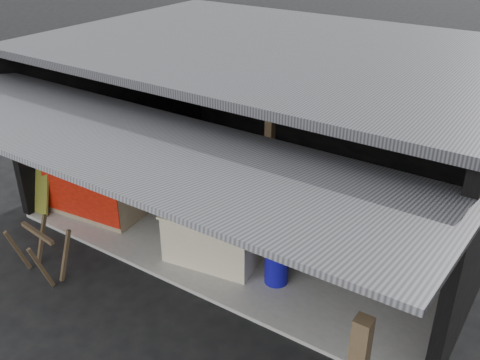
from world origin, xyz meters
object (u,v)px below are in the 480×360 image
Objects in this scene: white_crate at (247,209)px; plastic_chair at (371,215)px; sawhorse at (40,248)px; water_barrel at (277,267)px; banana_table at (214,236)px; neighbor_stall at (95,188)px.

white_crate is 1.97m from plastic_chair.
sawhorse is 1.56× the size of water_barrel.
banana_table is 1.64× the size of white_crate.
white_crate is 0.57× the size of neighbor_stall.
neighbor_stall reaches higher than sawhorse.
water_barrel is at bearing -38.21° from white_crate.
water_barrel is at bearing -4.77° from neighbor_stall.
white_crate is (0.05, 0.83, 0.08)m from banana_table.
neighbor_stall is (-2.56, -0.89, 0.02)m from white_crate.
white_crate is at bearing 12.91° from neighbor_stall.
white_crate is 1.18× the size of plastic_chair.
plastic_chair is (1.73, 0.95, -0.00)m from white_crate.
white_crate reaches higher than plastic_chair.
plastic_chair is at bearing 28.38° from white_crate.
neighbor_stall is 2.08× the size of plastic_chair.
water_barrel is 0.62× the size of plastic_chair.
neighbor_stall is 1.75m from sawhorse.
banana_table is 3.10× the size of water_barrel.
plastic_chair reaches higher than water_barrel.
banana_table is at bearing 49.14° from sawhorse.
water_barrel is 1.90m from plastic_chair.
sawhorse is (-1.87, -1.70, 0.03)m from banana_table.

